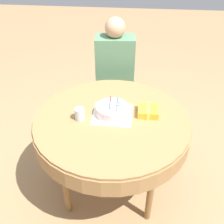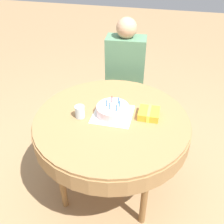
# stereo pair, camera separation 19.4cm
# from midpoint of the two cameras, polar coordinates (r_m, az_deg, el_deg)

# --- Properties ---
(ground_plane) EXTENTS (12.00, 12.00, 0.00)m
(ground_plane) POSITION_cam_midpoint_polar(r_m,az_deg,el_deg) (2.48, 2.24, -15.02)
(ground_plane) COLOR #A37F56
(dining_table) EXTENTS (1.19, 1.19, 0.74)m
(dining_table) POSITION_cam_midpoint_polar(r_m,az_deg,el_deg) (2.01, 2.66, -3.30)
(dining_table) COLOR #9E7547
(dining_table) RESTS_ON ground_plane
(chair) EXTENTS (0.42, 0.42, 0.90)m
(chair) POSITION_cam_midpoint_polar(r_m,az_deg,el_deg) (2.88, 4.88, 6.11)
(chair) COLOR #A37A4C
(chair) RESTS_ON ground_plane
(person) EXTENTS (0.40, 0.33, 1.23)m
(person) POSITION_cam_midpoint_polar(r_m,az_deg,el_deg) (2.69, 4.99, 9.65)
(person) COLOR tan
(person) RESTS_ON ground_plane
(napkin) EXTENTS (0.30, 0.30, 0.00)m
(napkin) POSITION_cam_midpoint_polar(r_m,az_deg,el_deg) (1.99, 3.01, -0.58)
(napkin) COLOR white
(napkin) RESTS_ON dining_table
(birthday_cake) EXTENTS (0.25, 0.25, 0.13)m
(birthday_cake) POSITION_cam_midpoint_polar(r_m,az_deg,el_deg) (1.97, 3.05, 0.29)
(birthday_cake) COLOR silver
(birthday_cake) RESTS_ON dining_table
(drinking_glass) EXTENTS (0.07, 0.07, 0.09)m
(drinking_glass) POSITION_cam_midpoint_polar(r_m,az_deg,el_deg) (1.95, -4.20, -0.03)
(drinking_glass) COLOR silver
(drinking_glass) RESTS_ON dining_table
(gift_box) EXTENTS (0.15, 0.16, 0.06)m
(gift_box) POSITION_cam_midpoint_polar(r_m,az_deg,el_deg) (1.99, 10.82, -0.44)
(gift_box) COLOR gold
(gift_box) RESTS_ON dining_table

